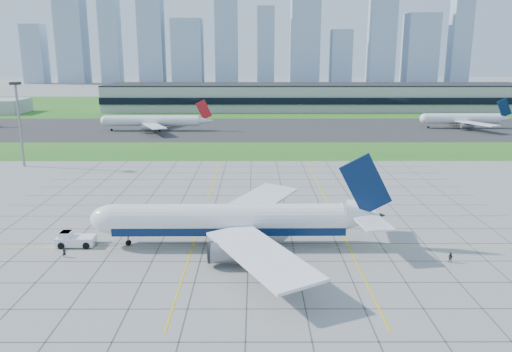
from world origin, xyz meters
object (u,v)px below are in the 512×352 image
at_px(airliner, 231,221).
at_px(crew_far, 450,258).
at_px(pushback_tug, 74,239).
at_px(distant_jet_1, 154,121).
at_px(crew_near, 64,253).
at_px(distant_jet_2, 463,119).
at_px(light_mast, 19,114).

bearing_deg(airliner, crew_far, -12.80).
xyz_separation_m(pushback_tug, distant_jet_1, (-13.21, 139.82, 3.29)).
xyz_separation_m(crew_far, distant_jet_1, (-77.96, 147.47, 3.61)).
xyz_separation_m(crew_near, distant_jet_1, (-13.28, 144.98, 3.67)).
xyz_separation_m(crew_near, crew_far, (64.68, -2.49, 0.06)).
bearing_deg(distant_jet_2, airliner, -124.56).
bearing_deg(crew_near, crew_far, -47.11).
bearing_deg(distant_jet_2, light_mast, -154.14).
relative_size(crew_near, crew_far, 0.94).
bearing_deg(distant_jet_1, pushback_tug, -84.60).
bearing_deg(airliner, crew_near, -169.26).
xyz_separation_m(airliner, crew_near, (-28.17, -5.54, -3.81)).
bearing_deg(crew_near, light_mast, 73.70).
relative_size(light_mast, distant_jet_1, 0.53).
xyz_separation_m(light_mast, pushback_tug, (38.72, -65.96, -14.98)).
height_order(airliner, crew_far, airliner).
relative_size(pushback_tug, crew_far, 5.54).
bearing_deg(crew_near, distant_jet_1, 50.32).
distance_m(crew_near, distant_jet_1, 145.63).
distance_m(crew_far, distant_jet_2, 168.28).
distance_m(light_mast, crew_near, 82.45).
distance_m(pushback_tug, distant_jet_1, 140.48).
bearing_deg(airliner, pushback_tug, -179.62).
distance_m(airliner, distant_jet_1, 145.47).
xyz_separation_m(airliner, crew_far, (36.51, -8.03, -3.75)).
bearing_deg(distant_jet_1, crew_near, -84.77).
height_order(light_mast, distant_jet_2, light_mast).
distance_m(distant_jet_1, distant_jet_2, 143.07).
height_order(crew_near, crew_far, crew_far).
distance_m(light_mast, airliner, 94.43).
distance_m(light_mast, crew_far, 127.90).
height_order(crew_near, distant_jet_1, distant_jet_1).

